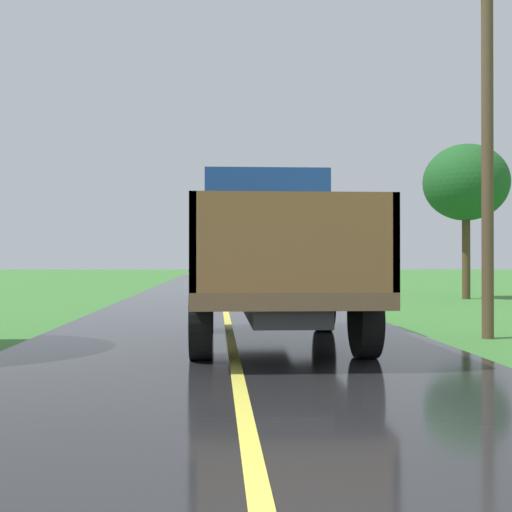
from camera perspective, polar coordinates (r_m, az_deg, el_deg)
banana_truck_near at (r=11.12m, az=1.16°, el=0.33°), size 2.38×5.82×2.80m
utility_pole_roadside at (r=12.46m, az=18.79°, el=9.94°), size 1.88×0.20×6.58m
roadside_tree_mid_right at (r=24.85m, az=17.16°, el=5.85°), size 2.95×2.95×5.38m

